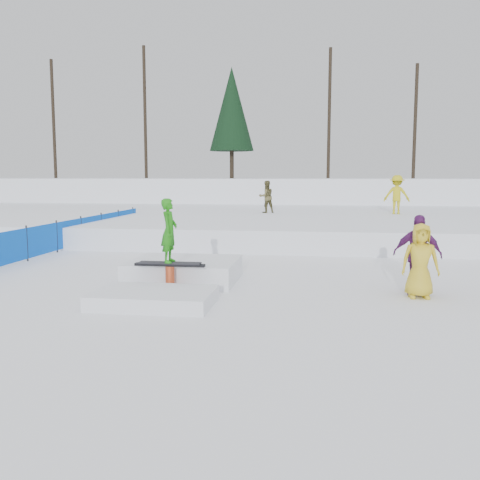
# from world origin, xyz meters

# --- Properties ---
(ground) EXTENTS (120.00, 120.00, 0.00)m
(ground) POSITION_xyz_m (0.00, 0.00, 0.00)
(ground) COLOR white
(snow_berm) EXTENTS (60.00, 14.00, 2.40)m
(snow_berm) POSITION_xyz_m (0.00, 30.00, 1.20)
(snow_berm) COLOR white
(snow_berm) RESTS_ON ground
(snow_midrise) EXTENTS (50.00, 18.00, 0.80)m
(snow_midrise) POSITION_xyz_m (0.00, 16.00, 0.40)
(snow_midrise) COLOR white
(snow_midrise) RESTS_ON ground
(safety_fence) EXTENTS (0.05, 16.00, 1.10)m
(safety_fence) POSITION_xyz_m (-6.50, 6.60, 0.55)
(safety_fence) COLOR blue
(safety_fence) RESTS_ON ground
(treeline) EXTENTS (40.24, 4.22, 10.50)m
(treeline) POSITION_xyz_m (6.18, 28.28, 7.45)
(treeline) COLOR black
(treeline) RESTS_ON snow_berm
(walker_olive) EXTENTS (0.95, 0.88, 1.57)m
(walker_olive) POSITION_xyz_m (-0.20, 15.59, 1.58)
(walker_olive) COLOR brown
(walker_olive) RESTS_ON snow_midrise
(walker_ygreen) EXTENTS (1.27, 0.86, 1.83)m
(walker_ygreen) POSITION_xyz_m (5.97, 15.64, 1.72)
(walker_ygreen) COLOR gold
(walker_ygreen) RESTS_ON snow_midrise
(spectator_purple) EXTENTS (1.11, 0.67, 1.77)m
(spectator_purple) POSITION_xyz_m (4.50, 1.68, 0.88)
(spectator_purple) COLOR #5F2066
(spectator_purple) RESTS_ON ground
(spectator_yellow) EXTENTS (0.79, 0.52, 1.61)m
(spectator_yellow) POSITION_xyz_m (4.50, 1.32, 0.81)
(spectator_yellow) COLOR gold
(spectator_yellow) RESTS_ON ground
(jib_rail_feature) EXTENTS (2.60, 4.40, 2.11)m
(jib_rail_feature) POSITION_xyz_m (-0.95, 1.61, 0.30)
(jib_rail_feature) COLOR white
(jib_rail_feature) RESTS_ON ground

